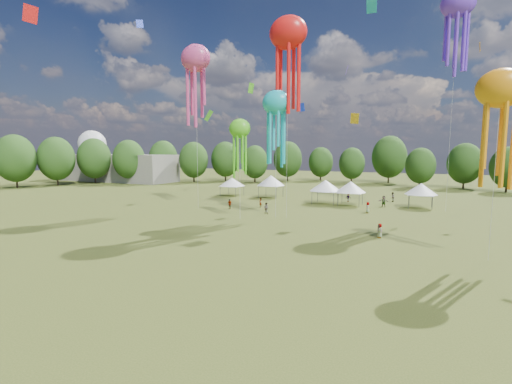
% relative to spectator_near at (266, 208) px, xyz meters
% --- Properties ---
extents(ground, '(300.00, 300.00, 0.00)m').
position_rel_spectator_near_xyz_m(ground, '(6.60, -37.74, -0.83)').
color(ground, '#384416').
rests_on(ground, ground).
extents(spectator_near, '(0.90, 0.75, 1.66)m').
position_rel_spectator_near_xyz_m(spectator_near, '(0.00, 0.00, 0.00)').
color(spectator_near, gray).
rests_on(spectator_near, ground).
extents(spectators_far, '(24.52, 30.06, 1.84)m').
position_rel_spectator_near_xyz_m(spectators_far, '(10.65, 11.26, 0.01)').
color(spectators_far, gray).
rests_on(spectators_far, ground).
extents(festival_tents, '(40.16, 9.10, 4.38)m').
position_rel_spectator_near_xyz_m(festival_tents, '(2.41, 15.41, 2.29)').
color(festival_tents, '#47474C').
rests_on(festival_tents, ground).
extents(show_kites, '(42.20, 29.31, 31.99)m').
position_rel_spectator_near_xyz_m(show_kites, '(5.81, 0.76, 19.39)').
color(show_kites, '#17B8CB').
rests_on(show_kites, ground).
extents(treeline, '(201.57, 95.24, 13.43)m').
position_rel_spectator_near_xyz_m(treeline, '(2.73, 24.78, 5.71)').
color(treeline, '#38281C').
rests_on(treeline, ground).
extents(hangar, '(40.00, 12.00, 8.00)m').
position_rel_spectator_near_xyz_m(hangar, '(-65.40, 34.26, 3.17)').
color(hangar, gray).
rests_on(hangar, ground).
extents(radome, '(9.00, 9.00, 16.00)m').
position_rel_spectator_near_xyz_m(radome, '(-81.40, 40.26, 9.16)').
color(radome, white).
rests_on(radome, ground).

